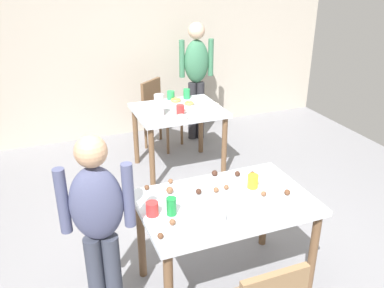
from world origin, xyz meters
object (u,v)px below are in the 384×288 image
Objects in this scene: person_adult_far at (196,71)px; soda_can at (171,206)px; dining_table_far at (178,118)px; person_girl_near at (99,222)px; chair_far_table at (158,110)px; mixing_bowl at (213,217)px; dining_table_near at (225,213)px; pitcher_far at (159,105)px.

soda_can is (-1.28, -2.72, -0.13)m from person_adult_far.
person_girl_near is at bearing -121.95° from dining_table_far.
mixing_bowl is at bearing -100.29° from chair_far_table.
mixing_bowl is at bearing -110.17° from person_adult_far.
dining_table_near is at bearing 2.33° from person_girl_near.
mixing_bowl is (-1.06, -2.90, -0.15)m from person_adult_far.
soda_can is (-0.75, -1.94, 0.18)m from dining_table_far.
pitcher_far reaches higher than dining_table_near.
chair_far_table is 3.66× the size of pitcher_far.
pitcher_far reaches higher than soda_can.
mixing_bowl is 1.32× the size of soda_can.
person_adult_far is 9.65× the size of mixing_bowl.
mixing_bowl reaches higher than dining_table_near.
person_girl_near is at bearing -122.67° from person_adult_far.
person_girl_near is 3.25m from person_adult_far.
person_adult_far reaches higher than mixing_bowl.
soda_can is at bearing -111.06° from dining_table_far.
person_girl_near is 5.84× the size of pitcher_far.
dining_table_far is 7.86× the size of soda_can.
pitcher_far is at bearing -130.71° from person_adult_far.
pitcher_far is (-0.80, -0.93, -0.07)m from person_adult_far.
pitcher_far reaches higher than dining_table_far.
dining_table_near is 1.24× the size of dining_table_far.
pitcher_far is at bearing 62.17° from person_girl_near.
person_adult_far is at bearing 64.77° from soda_can.
soda_can is at bearing -105.39° from chair_far_table.
person_girl_near is at bearing -114.18° from chair_far_table.
chair_far_table is at bearing 65.82° from person_girl_near.
dining_table_far is (0.34, 1.92, -0.01)m from dining_table_near.
chair_far_table is at bearing 79.71° from mixing_bowl.
chair_far_table is 2.96m from person_girl_near.
dining_table_near is at bearing -92.47° from pitcher_far.
dining_table_near and dining_table_far have the same top height.
soda_can is (-0.74, -2.68, 0.31)m from chair_far_table.
soda_can is (-0.41, -0.02, 0.16)m from dining_table_near.
person_girl_near reaches higher than dining_table_far.
person_girl_near is 8.58× the size of mixing_bowl.
pitcher_far is at bearing 74.96° from soda_can.
person_girl_near is 11.36× the size of soda_can.
mixing_bowl is at bearing -133.22° from dining_table_near.
person_girl_near is at bearing -177.67° from dining_table_near.
person_adult_far reaches higher than dining_table_near.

